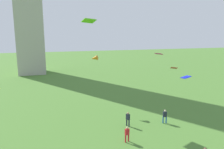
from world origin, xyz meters
TOP-DOWN VIEW (x-y plane):
  - person_0 at (5.84, 20.62)m, footprint 0.52×0.38m
  - person_1 at (-0.22, 17.42)m, footprint 0.50×0.36m
  - person_3 at (1.17, 21.02)m, footprint 0.43×0.53m
  - kite_flying_1 at (4.65, 15.06)m, footprint 0.97×0.78m
  - kite_flying_2 at (-1.23, 29.06)m, footprint 1.32×1.18m
  - kite_flying_3 at (8.04, 27.09)m, footprint 1.23×1.33m
  - kite_flying_4 at (-2.29, 26.86)m, footprint 1.98×1.59m
  - kite_flying_5 at (12.30, 29.69)m, footprint 1.16×0.95m

SIDE VIEW (x-z plane):
  - person_1 at x=-0.22m, z-range 0.11..1.77m
  - person_0 at x=5.84m, z-range 0.11..1.84m
  - person_3 at x=1.17m, z-range 0.12..1.87m
  - kite_flying_5 at x=12.30m, z-range 4.94..5.41m
  - kite_flying_1 at x=4.65m, z-range 6.94..7.14m
  - kite_flying_2 at x=-1.23m, z-range 6.86..7.78m
  - kite_flying_3 at x=8.04m, z-range 7.77..8.04m
  - kite_flying_4 at x=-2.29m, z-range 12.20..12.83m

